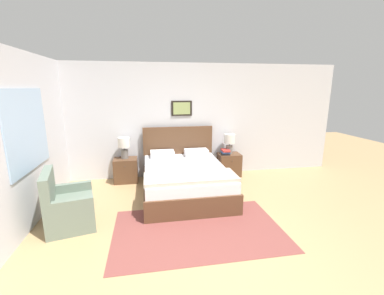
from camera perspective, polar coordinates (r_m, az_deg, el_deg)
name	(u,v)px	position (r m, az deg, el deg)	size (l,w,h in m)	color
ground_plane	(221,263)	(3.41, 6.45, -24.14)	(16.00, 16.00, 0.00)	tan
wall_back	(182,121)	(6.00, -2.20, 5.92)	(7.53, 0.09, 2.60)	silver
wall_left	(29,138)	(4.64, -32.45, 1.74)	(0.08, 5.68, 2.60)	silver
area_rug_main	(198,230)	(4.00, 1.38, -17.78)	(2.47, 1.57, 0.01)	brown
bed	(185,178)	(5.12, -1.62, -6.87)	(1.60, 2.15, 1.18)	brown
armchair	(67,207)	(4.41, -25.94, -11.87)	(0.82, 0.91, 0.88)	slate
nightstand_near_window	(126,170)	(5.92, -14.47, -4.89)	(0.51, 0.43, 0.53)	brown
nightstand_by_door	(229,165)	(6.19, 8.24, -3.78)	(0.51, 0.43, 0.53)	brown
table_lamp_near_window	(124,145)	(5.80, -14.87, 0.45)	(0.26, 0.26, 0.47)	slate
table_lamp_by_door	(229,141)	(6.08, 8.31, 1.33)	(0.26, 0.26, 0.47)	slate
book_thick_bottom	(225,154)	(6.04, 7.42, -1.37)	(0.21, 0.23, 0.04)	#232328
book_hardcover_middle	(225,152)	(6.03, 7.43, -1.00)	(0.18, 0.21, 0.04)	#335693
book_novel_upper	(225,150)	(6.02, 7.44, -0.60)	(0.17, 0.26, 0.04)	#B7332D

